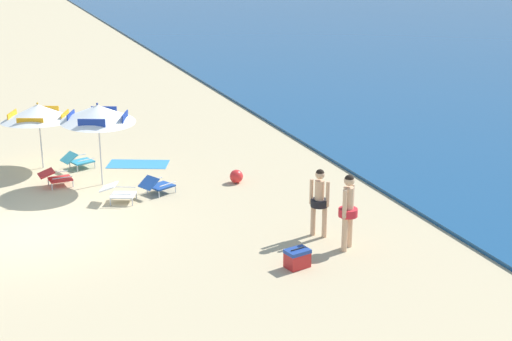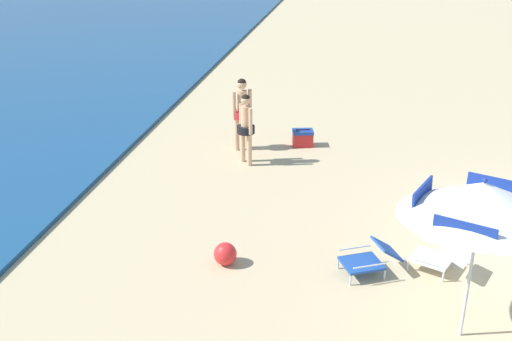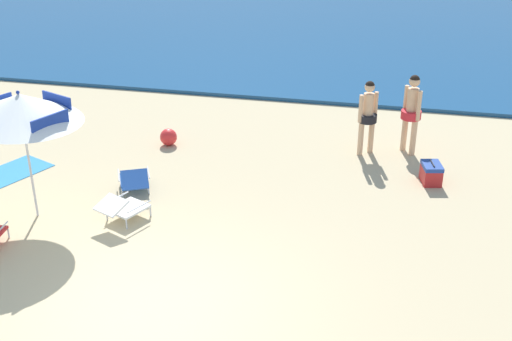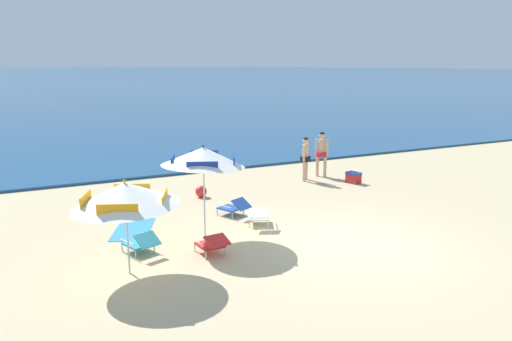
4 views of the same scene
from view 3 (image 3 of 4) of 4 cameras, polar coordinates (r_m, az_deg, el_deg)
The scene contains 9 objects.
ground_plane at distance 9.47m, azimuth -9.29°, elevation -11.87°, with size 800.00×800.00×0.00m, color tan.
beach_umbrella_striped_main at distance 11.43m, azimuth -19.91°, elevation 5.20°, with size 2.59×2.57×2.32m.
lounge_chair_facing_sea at distance 11.52m, azimuth -11.60°, elevation -3.15°, with size 0.84×1.01×0.51m.
lounge_chair_spare_folded at distance 12.48m, azimuth -10.59°, elevation -0.77°, with size 0.86×1.03×0.53m.
person_standing_near_shore at distance 14.10m, azimuth 13.45°, elevation 5.29°, with size 0.42×0.42×1.73m.
person_standing_beside at distance 13.88m, azimuth 9.75°, elevation 5.02°, with size 0.40×0.40×1.62m.
cooler_box at distance 13.12m, azimuth 15.06°, elevation -0.23°, with size 0.45×0.56×0.43m.
beach_ball at distance 14.51m, azimuth -7.66°, elevation 2.92°, with size 0.38×0.38×0.38m, color red.
beach_towel at distance 13.98m, azimuth -21.15°, elevation -0.38°, with size 0.90×1.80×0.01m, color #3384BC.
Camera 3 is at (3.09, -6.92, 5.69)m, focal length 45.77 mm.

